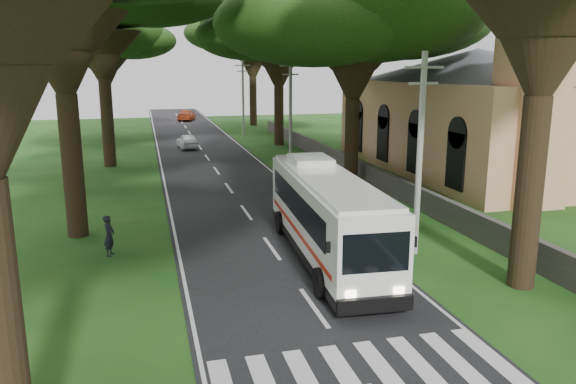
{
  "coord_description": "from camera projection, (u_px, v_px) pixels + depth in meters",
  "views": [
    {
      "loc": [
        -4.87,
        -13.71,
        7.51
      ],
      "look_at": [
        0.91,
        8.83,
        2.2
      ],
      "focal_mm": 35.0,
      "sensor_mm": 36.0,
      "label": 1
    }
  ],
  "objects": [
    {
      "name": "tree_l_far",
      "position": [
        102.0,
        35.0,
        56.77
      ],
      "size": [
        12.46,
        12.46,
        13.17
      ],
      "color": "black",
      "rests_on": "ground"
    },
    {
      "name": "pole_near",
      "position": [
        420.0,
        152.0,
        21.87
      ],
      "size": [
        1.6,
        0.24,
        8.0
      ],
      "color": "gray",
      "rests_on": "ground"
    },
    {
      "name": "church",
      "position": [
        477.0,
        102.0,
        39.38
      ],
      "size": [
        14.0,
        24.0,
        11.6
      ],
      "color": "tan",
      "rests_on": "ground"
    },
    {
      "name": "pedestrian",
      "position": [
        109.0,
        236.0,
        22.39
      ],
      "size": [
        0.56,
        0.69,
        1.65
      ],
      "primitive_type": "imported",
      "rotation": [
        0.0,
        0.0,
        1.26
      ],
      "color": "black",
      "rests_on": "ground"
    },
    {
      "name": "ground",
      "position": [
        334.0,
        337.0,
        15.8
      ],
      "size": [
        140.0,
        140.0,
        0.0
      ],
      "primitive_type": "plane",
      "color": "#154413",
      "rests_on": "ground"
    },
    {
      "name": "tree_r_far",
      "position": [
        252.0,
        25.0,
        68.05
      ],
      "size": [
        15.28,
        15.28,
        15.46
      ],
      "color": "black",
      "rests_on": "ground"
    },
    {
      "name": "distant_car_a",
      "position": [
        187.0,
        141.0,
        50.94
      ],
      "size": [
        1.98,
        4.03,
        1.32
      ],
      "primitive_type": "imported",
      "rotation": [
        0.0,
        0.0,
        3.25
      ],
      "color": "silver",
      "rests_on": "road"
    },
    {
      "name": "pole_far",
      "position": [
        243.0,
        96.0,
        59.64
      ],
      "size": [
        1.6,
        0.24,
        8.0
      ],
      "color": "gray",
      "rests_on": "ground"
    },
    {
      "name": "property_wall",
      "position": [
        344.0,
        162.0,
        40.51
      ],
      "size": [
        0.35,
        50.0,
        1.2
      ],
      "primitive_type": "cube",
      "color": "#383533",
      "rests_on": "ground"
    },
    {
      "name": "road",
      "position": [
        218.0,
        174.0,
        39.41
      ],
      "size": [
        8.0,
        120.0,
        0.04
      ],
      "primitive_type": "cube",
      "color": "black",
      "rests_on": "ground"
    },
    {
      "name": "tree_r_midb",
      "position": [
        279.0,
        25.0,
        51.06
      ],
      "size": [
        14.3,
        14.3,
        14.1
      ],
      "color": "black",
      "rests_on": "ground"
    },
    {
      "name": "distant_car_c",
      "position": [
        187.0,
        115.0,
        76.42
      ],
      "size": [
        3.03,
        5.3,
        1.45
      ],
      "primitive_type": "imported",
      "rotation": [
        0.0,
        0.0,
        2.93
      ],
      "color": "#993616",
      "rests_on": "road"
    },
    {
      "name": "tree_r_mida",
      "position": [
        355.0,
        9.0,
        34.22
      ],
      "size": [
        16.32,
        16.32,
        14.34
      ],
      "color": "black",
      "rests_on": "ground"
    },
    {
      "name": "crosswalk",
      "position": [
        361.0,
        374.0,
        13.91
      ],
      "size": [
        8.0,
        3.0,
        0.01
      ],
      "primitive_type": "cube",
      "color": "silver",
      "rests_on": "ground"
    },
    {
      "name": "coach_bus",
      "position": [
        326.0,
        214.0,
        21.94
      ],
      "size": [
        3.16,
        11.43,
        3.34
      ],
      "rotation": [
        0.0,
        0.0,
        -0.06
      ],
      "color": "white",
      "rests_on": "ground"
    },
    {
      "name": "pole_mid",
      "position": [
        290.0,
        111.0,
        40.75
      ],
      "size": [
        1.6,
        0.24,
        8.0
      ],
      "color": "gray",
      "rests_on": "ground"
    }
  ]
}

